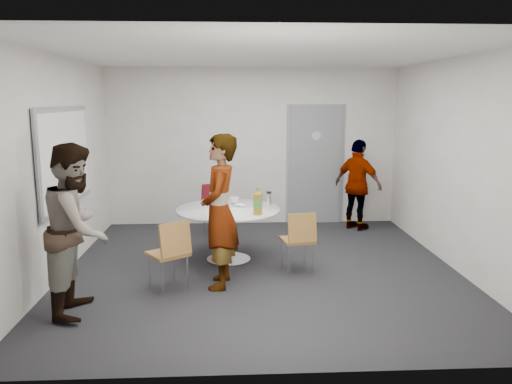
{
  "coord_description": "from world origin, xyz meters",
  "views": [
    {
      "loc": [
        -0.39,
        -6.15,
        2.17
      ],
      "look_at": [
        -0.06,
        0.25,
        0.97
      ],
      "focal_mm": 35.0,
      "sensor_mm": 36.0,
      "label": 1
    }
  ],
  "objects": [
    {
      "name": "floor",
      "position": [
        0.0,
        0.0,
        0.0
      ],
      "size": [
        5.0,
        5.0,
        0.0
      ],
      "primitive_type": "plane",
      "color": "black",
      "rests_on": "ground"
    },
    {
      "name": "wall_left",
      "position": [
        -2.5,
        0.0,
        1.35
      ],
      "size": [
        0.0,
        5.0,
        5.0
      ],
      "primitive_type": "plane",
      "rotation": [
        1.57,
        0.0,
        1.57
      ],
      "color": "beige",
      "rests_on": "floor"
    },
    {
      "name": "table",
      "position": [
        -0.39,
        0.38,
        0.63
      ],
      "size": [
        1.39,
        1.39,
        1.08
      ],
      "color": "white",
      "rests_on": "floor"
    },
    {
      "name": "wall_front",
      "position": [
        0.0,
        -2.5,
        1.35
      ],
      "size": [
        5.0,
        0.0,
        5.0
      ],
      "primitive_type": "plane",
      "rotation": [
        -1.57,
        0.0,
        0.0
      ],
      "color": "beige",
      "rests_on": "floor"
    },
    {
      "name": "wall_right",
      "position": [
        2.5,
        0.0,
        1.35
      ],
      "size": [
        0.0,
        5.0,
        5.0
      ],
      "primitive_type": "plane",
      "rotation": [
        1.57,
        0.0,
        -1.57
      ],
      "color": "beige",
      "rests_on": "floor"
    },
    {
      "name": "door",
      "position": [
        1.1,
        2.48,
        1.03
      ],
      "size": [
        1.02,
        0.17,
        2.12
      ],
      "color": "slate",
      "rests_on": "wall_back"
    },
    {
      "name": "chair_near_right",
      "position": [
        0.47,
        -0.15,
        0.48
      ],
      "size": [
        0.44,
        0.47,
        0.8
      ],
      "rotation": [
        0.0,
        0.0,
        0.18
      ],
      "color": "brown",
      "rests_on": "floor"
    },
    {
      "name": "chair_near_left",
      "position": [
        -1.07,
        -0.68,
        0.5
      ],
      "size": [
        0.56,
        0.57,
        0.83
      ],
      "rotation": [
        0.0,
        0.0,
        0.62
      ],
      "color": "brown",
      "rests_on": "floor"
    },
    {
      "name": "person_main",
      "position": [
        -0.52,
        -0.54,
        0.9
      ],
      "size": [
        0.48,
        0.68,
        1.79
      ],
      "primitive_type": "imported",
      "rotation": [
        0.0,
        0.0,
        -1.65
      ],
      "color": "#A5C6EA",
      "rests_on": "floor"
    },
    {
      "name": "wall_back",
      "position": [
        0.0,
        2.5,
        1.35
      ],
      "size": [
        5.0,
        0.0,
        5.0
      ],
      "primitive_type": "plane",
      "rotation": [
        1.57,
        0.0,
        0.0
      ],
      "color": "beige",
      "rests_on": "floor"
    },
    {
      "name": "person_left",
      "position": [
        -1.95,
        -1.16,
        0.87
      ],
      "size": [
        0.68,
        0.86,
        1.75
      ],
      "primitive_type": "imported",
      "rotation": [
        0.0,
        0.0,
        1.59
      ],
      "color": "white",
      "rests_on": "floor"
    },
    {
      "name": "ceiling",
      "position": [
        0.0,
        0.0,
        2.7
      ],
      "size": [
        5.0,
        5.0,
        0.0
      ],
      "primitive_type": "plane",
      "rotation": [
        3.14,
        0.0,
        0.0
      ],
      "color": "silver",
      "rests_on": "wall_back"
    },
    {
      "name": "chair_far",
      "position": [
        -0.64,
        1.7,
        0.51
      ],
      "size": [
        0.53,
        0.56,
        0.84
      ],
      "rotation": [
        0.0,
        0.0,
        3.57
      ],
      "color": "maroon",
      "rests_on": "floor"
    },
    {
      "name": "person_right",
      "position": [
        1.74,
        1.95,
        0.76
      ],
      "size": [
        0.87,
        0.91,
        1.52
      ],
      "primitive_type": "imported",
      "rotation": [
        0.0,
        0.0,
        2.3
      ],
      "color": "black",
      "rests_on": "floor"
    },
    {
      "name": "whiteboard",
      "position": [
        -2.46,
        0.2,
        1.45
      ],
      "size": [
        0.04,
        1.9,
        1.25
      ],
      "color": "gray",
      "rests_on": "wall_left"
    }
  ]
}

